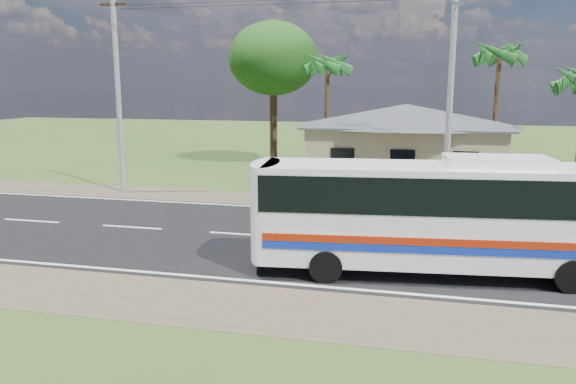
# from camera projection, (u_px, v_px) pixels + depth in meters

# --- Properties ---
(ground) EXTENTS (120.00, 120.00, 0.00)m
(ground) POSITION_uv_depth(u_px,v_px,m) (363.00, 243.00, 19.85)
(ground) COLOR #294518
(ground) RESTS_ON ground
(road) EXTENTS (120.00, 16.00, 0.03)m
(road) POSITION_uv_depth(u_px,v_px,m) (363.00, 242.00, 19.85)
(road) COLOR black
(road) RESTS_ON ground
(house) EXTENTS (12.40, 10.00, 5.00)m
(house) POSITION_uv_depth(u_px,v_px,m) (406.00, 135.00, 31.53)
(house) COLOR tan
(house) RESTS_ON ground
(utility_poles) EXTENTS (32.80, 2.22, 11.00)m
(utility_poles) POSITION_uv_depth(u_px,v_px,m) (443.00, 78.00, 24.33)
(utility_poles) COLOR #9E9E99
(utility_poles) RESTS_ON ground
(palm_mid) EXTENTS (2.80, 2.80, 8.20)m
(palm_mid) POSITION_uv_depth(u_px,v_px,m) (500.00, 54.00, 31.92)
(palm_mid) COLOR #47301E
(palm_mid) RESTS_ON ground
(palm_far) EXTENTS (2.80, 2.80, 7.70)m
(palm_far) POSITION_uv_depth(u_px,v_px,m) (327.00, 64.00, 34.75)
(palm_far) COLOR #47301E
(palm_far) RESTS_ON ground
(tree_behind_house) EXTENTS (6.00, 6.00, 9.61)m
(tree_behind_house) POSITION_uv_depth(u_px,v_px,m) (273.00, 59.00, 37.48)
(tree_behind_house) COLOR #47301E
(tree_behind_house) RESTS_ON ground
(coach_bus) EXTENTS (11.57, 3.64, 3.53)m
(coach_bus) POSITION_uv_depth(u_px,v_px,m) (460.00, 208.00, 16.12)
(coach_bus) COLOR white
(coach_bus) RESTS_ON ground
(motorcycle) EXTENTS (1.78, 1.15, 0.89)m
(motorcycle) POSITION_uv_depth(u_px,v_px,m) (433.00, 196.00, 25.74)
(motorcycle) COLOR black
(motorcycle) RESTS_ON ground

